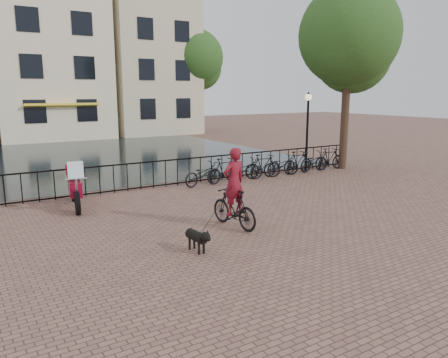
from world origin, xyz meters
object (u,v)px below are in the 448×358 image
lamp_post (308,118)px  cyclist (234,193)px  dog (197,239)px  motorcycle (74,182)px

lamp_post → cyclist: (-7.26, -5.19, -1.43)m
lamp_post → dog: size_ratio=3.96×
dog → motorcycle: bearing=99.5°
lamp_post → cyclist: 9.04m
dog → motorcycle: (-1.39, 5.34, 0.53)m
lamp_post → motorcycle: (-10.35, -0.93, -1.56)m
cyclist → dog: (-1.70, -1.08, -0.66)m
lamp_post → cyclist: bearing=-144.4°
motorcycle → cyclist: bearing=-44.6°
lamp_post → motorcycle: bearing=-174.9°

